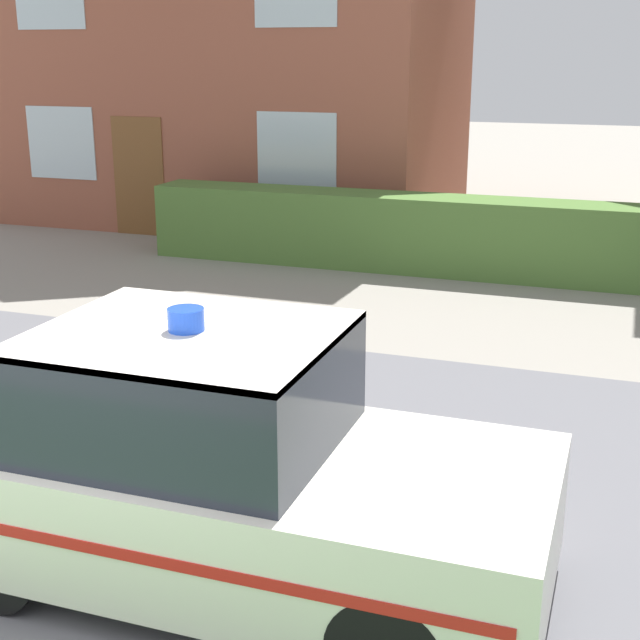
# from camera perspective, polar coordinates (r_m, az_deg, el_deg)

# --- Properties ---
(road_strip) EXTENTS (28.00, 5.62, 0.01)m
(road_strip) POSITION_cam_1_polar(r_m,az_deg,el_deg) (7.53, -5.25, -8.41)
(road_strip) COLOR #5B5B60
(road_strip) RESTS_ON ground
(garden_hedge) EXTENTS (10.16, 0.85, 1.14)m
(garden_hedge) POSITION_cam_1_polar(r_m,az_deg,el_deg) (13.39, 9.84, 5.24)
(garden_hedge) COLOR #4C7233
(garden_hedge) RESTS_ON ground
(police_car) EXTENTS (3.87, 1.72, 1.75)m
(police_car) POSITION_cam_1_polar(r_m,az_deg,el_deg) (5.57, -6.33, -9.48)
(police_car) COLOR black
(police_car) RESTS_ON road_strip
(house_left) EXTENTS (8.78, 5.82, 7.58)m
(house_left) POSITION_cam_1_polar(r_m,az_deg,el_deg) (18.42, -5.39, 18.83)
(house_left) COLOR #93513D
(house_left) RESTS_ON ground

